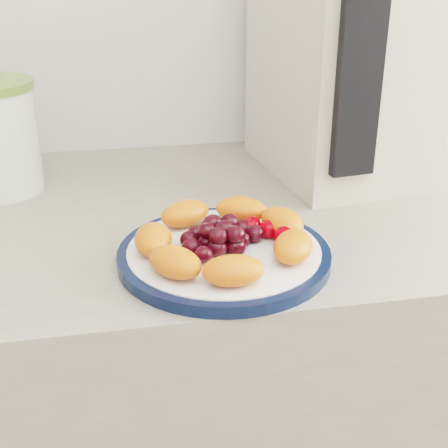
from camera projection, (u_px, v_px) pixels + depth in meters
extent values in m
cube|color=gray|center=(250.00, 431.00, 1.13)|extent=(3.50, 0.60, 0.90)
cube|color=brown|center=(249.00, 444.00, 1.14)|extent=(3.48, 0.58, 0.84)
cylinder|color=#091533|center=(224.00, 255.00, 0.76)|extent=(0.26, 0.26, 0.01)
cylinder|color=white|center=(224.00, 255.00, 0.76)|extent=(0.24, 0.24, 0.02)
cube|color=beige|center=(340.00, 59.00, 0.99)|extent=(0.25, 0.32, 0.37)
cube|color=black|center=(359.00, 77.00, 0.84)|extent=(0.07, 0.03, 0.28)
ellipsoid|color=#FF511A|center=(282.00, 222.00, 0.79)|extent=(0.07, 0.08, 0.03)
ellipsoid|color=#FF511A|center=(241.00, 209.00, 0.83)|extent=(0.08, 0.07, 0.03)
ellipsoid|color=#FF511A|center=(185.00, 213.00, 0.82)|extent=(0.08, 0.07, 0.03)
ellipsoid|color=#FF511A|center=(153.00, 239.00, 0.75)|extent=(0.05, 0.07, 0.03)
ellipsoid|color=#FF511A|center=(175.00, 262.00, 0.69)|extent=(0.08, 0.08, 0.03)
ellipsoid|color=#FF511A|center=(233.00, 271.00, 0.68)|extent=(0.07, 0.05, 0.03)
ellipsoid|color=#FF511A|center=(293.00, 246.00, 0.73)|extent=(0.07, 0.08, 0.03)
ellipsoid|color=black|center=(224.00, 240.00, 0.76)|extent=(0.03, 0.03, 0.02)
ellipsoid|color=black|center=(242.00, 240.00, 0.76)|extent=(0.02, 0.02, 0.02)
ellipsoid|color=black|center=(230.00, 234.00, 0.78)|extent=(0.02, 0.02, 0.02)
ellipsoid|color=black|center=(212.00, 234.00, 0.77)|extent=(0.03, 0.03, 0.02)
ellipsoid|color=black|center=(206.00, 243.00, 0.75)|extent=(0.02, 0.02, 0.02)
ellipsoid|color=black|center=(218.00, 248.00, 0.74)|extent=(0.02, 0.02, 0.02)
ellipsoid|color=black|center=(236.00, 247.00, 0.74)|extent=(0.02, 0.02, 0.02)
ellipsoid|color=black|center=(255.00, 234.00, 0.77)|extent=(0.02, 0.02, 0.02)
ellipsoid|color=black|center=(243.00, 228.00, 0.79)|extent=(0.02, 0.02, 0.02)
ellipsoid|color=black|center=(226.00, 227.00, 0.80)|extent=(0.02, 0.02, 0.02)
ellipsoid|color=black|center=(209.00, 227.00, 0.79)|extent=(0.02, 0.02, 0.02)
ellipsoid|color=black|center=(196.00, 233.00, 0.78)|extent=(0.02, 0.02, 0.02)
ellipsoid|color=black|center=(189.00, 240.00, 0.76)|extent=(0.02, 0.02, 0.02)
ellipsoid|color=black|center=(192.00, 247.00, 0.74)|extent=(0.02, 0.02, 0.02)
ellipsoid|color=black|center=(203.00, 254.00, 0.72)|extent=(0.02, 0.02, 0.02)
ellipsoid|color=black|center=(224.00, 229.00, 0.75)|extent=(0.02, 0.02, 0.02)
ellipsoid|color=black|center=(230.00, 222.00, 0.77)|extent=(0.02, 0.02, 0.02)
ellipsoid|color=black|center=(213.00, 223.00, 0.76)|extent=(0.02, 0.02, 0.02)
ellipsoid|color=black|center=(207.00, 231.00, 0.75)|extent=(0.02, 0.02, 0.02)
ellipsoid|color=black|center=(218.00, 236.00, 0.73)|extent=(0.02, 0.02, 0.02)
ellipsoid|color=black|center=(235.00, 235.00, 0.74)|extent=(0.02, 0.02, 0.02)
ellipsoid|color=#D30108|center=(270.00, 229.00, 0.78)|extent=(0.03, 0.03, 0.02)
ellipsoid|color=#D30108|center=(288.00, 225.00, 0.79)|extent=(0.03, 0.03, 0.02)
ellipsoid|color=#D30108|center=(284.00, 236.00, 0.77)|extent=(0.04, 0.04, 0.02)
ellipsoid|color=#D30108|center=(252.00, 226.00, 0.79)|extent=(0.03, 0.04, 0.02)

